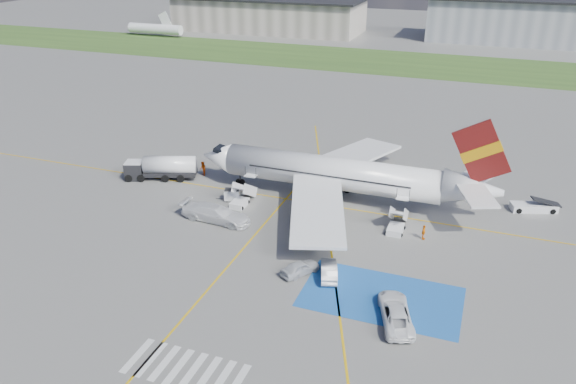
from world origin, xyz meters
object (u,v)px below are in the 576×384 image
Objects in this scene: airliner at (343,174)px; van_white_a at (396,310)px; car_silver_b at (329,270)px; belt_loader at (534,207)px; car_silver_a at (300,268)px; fuel_tanker at (162,169)px; gpu_cart at (232,195)px; van_white_b at (216,211)px.

van_white_a is (10.24, -20.81, -2.43)m from airliner.
van_white_a is (7.06, -4.35, 0.26)m from car_silver_b.
car_silver_a is (-21.18, -22.01, 0.26)m from belt_loader.
car_silver_a is at bearing -40.04° from van_white_a.
airliner reaches higher than belt_loader.
fuel_tanker is at bearing -45.97° from car_silver_b.
van_white_a reaches higher than gpu_cart.
airliner reaches higher than gpu_cart.
car_silver_b is (-18.49, -21.49, 0.30)m from belt_loader.
van_white_a is at bearing -168.72° from car_silver_a.
airliner reaches higher than van_white_b.
belt_loader is (45.61, 6.86, -0.90)m from fuel_tanker.
car_silver_a is at bearing -6.66° from car_silver_b.
airliner is at bearing 3.23° from gpu_cart.
fuel_tanker is 30.82m from car_silver_b.
fuel_tanker reaches higher than belt_loader.
car_silver_b reaches higher than car_silver_a.
car_silver_b is 0.69× the size of van_white_b.
car_silver_a is at bearing -88.34° from airliner.
car_silver_a is at bearing -61.07° from gpu_cart.
van_white_a is at bearing -111.58° from van_white_b.
van_white_b is at bearing -53.88° from fuel_tanker.
van_white_a reaches higher than belt_loader.
belt_loader is at bearing -101.15° from car_silver_a.
belt_loader is (21.67, 5.03, -2.98)m from airliner.
van_white_b reaches higher than car_silver_b.
car_silver_b is 0.84× the size of van_white_a.
car_silver_a is (0.49, -16.98, -2.72)m from airliner.
van_white_b reaches higher than belt_loader.
gpu_cart is at bearing 178.02° from belt_loader.
belt_loader is 0.92× the size of van_white_b.
airliner is at bearing -45.44° from van_white_b.
belt_loader is 30.54m from car_silver_a.
fuel_tanker is at bearing 0.94° from car_silver_a.
van_white_b is (-33.56, -15.07, 0.81)m from belt_loader.
car_silver_a is (12.90, -12.29, -0.01)m from gpu_cart.
belt_loader is 1.44× the size of car_silver_a.
van_white_a is at bearing -63.80° from airliner.
van_white_b is at bearing 3.48° from car_silver_a.
airliner reaches higher than fuel_tanker.
belt_loader is (34.08, 9.72, -0.27)m from gpu_cart.
van_white_a is at bearing -48.66° from fuel_tanker.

